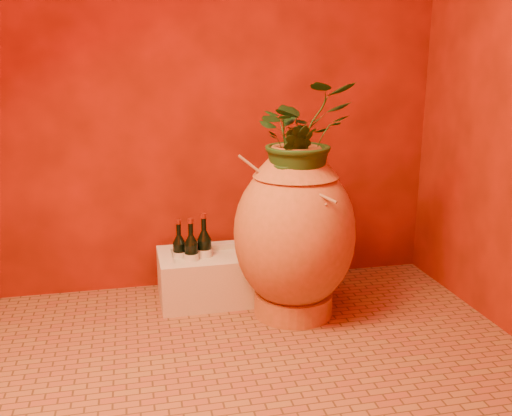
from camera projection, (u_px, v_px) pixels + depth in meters
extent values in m
plane|color=brown|center=(251.00, 369.00, 2.38)|extent=(2.50, 2.50, 0.00)
cube|color=#501304|center=(211.00, 59.00, 3.00)|extent=(2.50, 0.02, 2.50)
cylinder|color=#B36332|center=(293.00, 303.00, 2.89)|extent=(0.51, 0.51, 0.11)
ellipsoid|color=#B36332|center=(294.00, 234.00, 2.79)|extent=(0.77, 0.77, 0.75)
cone|color=#B36332|center=(296.00, 164.00, 2.70)|extent=(0.53, 0.53, 0.11)
torus|color=#B36332|center=(296.00, 151.00, 2.69)|extent=(0.33, 0.33, 0.05)
cylinder|color=olive|center=(282.00, 189.00, 2.67)|extent=(0.39, 0.18, 0.32)
cylinder|color=olive|center=(299.00, 185.00, 2.61)|extent=(0.27, 0.33, 0.11)
cylinder|color=olive|center=(321.00, 179.00, 2.66)|extent=(0.07, 0.33, 0.19)
cube|color=beige|center=(211.00, 279.00, 3.05)|extent=(0.55, 0.38, 0.23)
cube|color=beige|center=(207.00, 247.00, 3.15)|extent=(0.55, 0.08, 0.03)
cube|color=beige|center=(215.00, 266.00, 2.87)|extent=(0.55, 0.08, 0.03)
cube|color=beige|center=(165.00, 259.00, 2.96)|extent=(0.07, 0.23, 0.03)
cube|color=beige|center=(255.00, 252.00, 3.06)|extent=(0.07, 0.23, 0.03)
cylinder|color=black|center=(192.00, 260.00, 2.99)|extent=(0.07, 0.07, 0.18)
cone|color=black|center=(191.00, 240.00, 2.96)|extent=(0.07, 0.07, 0.05)
cylinder|color=black|center=(191.00, 229.00, 2.95)|extent=(0.03, 0.03, 0.07)
cylinder|color=maroon|center=(190.00, 221.00, 2.94)|extent=(0.03, 0.03, 0.02)
cylinder|color=silver|center=(192.00, 260.00, 2.99)|extent=(0.08, 0.08, 0.08)
cylinder|color=black|center=(205.00, 256.00, 3.04)|extent=(0.08, 0.08, 0.18)
cone|color=black|center=(204.00, 235.00, 3.01)|extent=(0.08, 0.08, 0.05)
cylinder|color=black|center=(204.00, 224.00, 3.00)|extent=(0.03, 0.03, 0.07)
cylinder|color=maroon|center=(204.00, 216.00, 2.99)|extent=(0.03, 0.03, 0.03)
cylinder|color=silver|center=(205.00, 256.00, 3.04)|extent=(0.08, 0.08, 0.08)
cylinder|color=black|center=(180.00, 258.00, 3.04)|extent=(0.07, 0.07, 0.16)
cone|color=black|center=(179.00, 239.00, 3.02)|extent=(0.07, 0.07, 0.05)
cylinder|color=black|center=(179.00, 229.00, 3.00)|extent=(0.02, 0.02, 0.06)
cylinder|color=maroon|center=(178.00, 222.00, 2.99)|extent=(0.03, 0.03, 0.02)
cylinder|color=silver|center=(180.00, 258.00, 3.04)|extent=(0.07, 0.07, 0.07)
cylinder|color=#A67226|center=(302.00, 158.00, 3.17)|extent=(0.02, 0.14, 0.02)
cylinder|color=#A67226|center=(306.00, 167.00, 3.12)|extent=(0.02, 0.02, 0.08)
torus|color=#A67226|center=(302.00, 149.00, 3.16)|extent=(0.07, 0.01, 0.07)
cylinder|color=#A67226|center=(302.00, 153.00, 3.17)|extent=(0.01, 0.01, 0.05)
imported|color=#1A4016|center=(301.00, 137.00, 2.67)|extent=(0.54, 0.49, 0.52)
imported|color=#1A4016|center=(292.00, 160.00, 2.62)|extent=(0.22, 0.20, 0.33)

